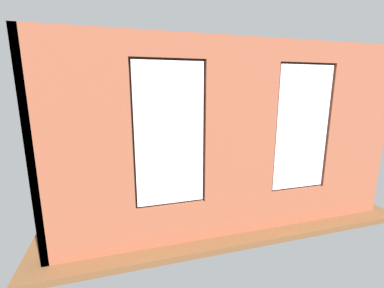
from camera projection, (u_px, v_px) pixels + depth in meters
name	position (u px, v px, depth m)	size (l,w,h in m)	color
ground_plane	(191.00, 180.00, 6.87)	(6.42, 6.18, 0.10)	brown
brick_wall_with_windows	(239.00, 145.00, 4.00)	(5.82, 0.30, 3.08)	#9E5138
white_wall_right	(67.00, 127.00, 5.56)	(0.10, 5.18, 3.08)	white
couch_by_window	(212.00, 199.00, 4.81)	(1.92, 0.87, 0.80)	black
couch_left	(265.00, 160.00, 7.36)	(0.97, 2.10, 0.80)	black
coffee_table	(178.00, 165.00, 6.88)	(1.22, 0.72, 0.41)	#A87547
cup_ceramic	(178.00, 161.00, 6.86)	(0.07, 0.07, 0.08)	#4C4C51
table_plant_small	(172.00, 158.00, 6.88)	(0.14, 0.14, 0.24)	beige
remote_silver	(189.00, 160.00, 7.07)	(0.05, 0.17, 0.02)	#B2B2B7
remote_gray	(182.00, 163.00, 6.79)	(0.05, 0.17, 0.02)	#59595B
remote_black	(165.00, 164.00, 6.66)	(0.05, 0.17, 0.02)	black
media_console	(89.00, 173.00, 6.41)	(1.27, 0.42, 0.57)	black
tv_flatscreen	(87.00, 147.00, 6.27)	(1.10, 0.20, 0.74)	black
potted_plant_by_left_couch	(231.00, 148.00, 8.63)	(0.33, 0.33, 0.58)	gray
potted_plant_corner_far_left	(329.00, 174.00, 5.35)	(0.94, 0.90, 1.14)	beige
potted_plant_near_tv	(110.00, 166.00, 5.44)	(0.68, 0.81, 1.26)	gray
potted_plant_corner_near_left	(238.00, 140.00, 9.36)	(0.86, 0.70, 1.13)	#9E5638
potted_plant_between_couches	(278.00, 171.00, 5.16)	(0.69, 0.69, 1.15)	#9E5638
potted_plant_foreground_right	(104.00, 145.00, 8.02)	(0.73, 0.73, 0.93)	beige
potted_plant_mid_room_small	(214.00, 159.00, 7.71)	(0.21, 0.21, 0.42)	beige
potted_plant_beside_window_right	(104.00, 197.00, 4.12)	(1.15, 1.20, 1.31)	#47423D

